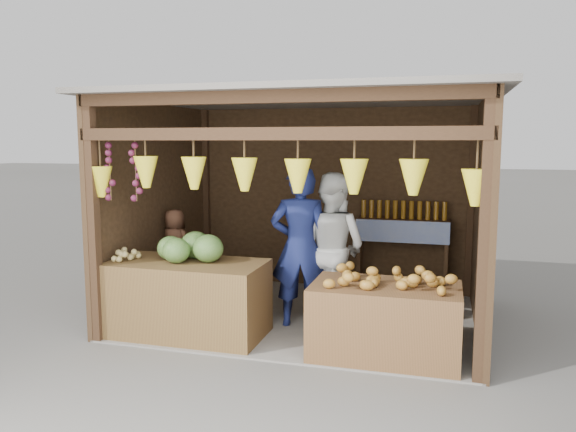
# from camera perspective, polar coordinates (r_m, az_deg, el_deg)

# --- Properties ---
(ground) EXTENTS (80.00, 80.00, 0.00)m
(ground) POSITION_cam_1_polar(r_m,az_deg,el_deg) (6.99, 1.81, -10.14)
(ground) COLOR #514F49
(ground) RESTS_ON ground
(stall_structure) EXTENTS (4.30, 3.30, 2.66)m
(stall_structure) POSITION_cam_1_polar(r_m,az_deg,el_deg) (6.64, 1.51, 3.58)
(stall_structure) COLOR slate
(stall_structure) RESTS_ON ground
(back_shelf) EXTENTS (1.25, 0.32, 1.32)m
(back_shelf) POSITION_cam_1_polar(r_m,az_deg,el_deg) (7.87, 11.57, -1.75)
(back_shelf) COLOR #382314
(back_shelf) RESTS_ON ground
(counter_left) EXTENTS (1.70, 0.85, 0.83)m
(counter_left) POSITION_cam_1_polar(r_m,az_deg,el_deg) (6.31, -10.18, -8.29)
(counter_left) COLOR #4F351A
(counter_left) RESTS_ON ground
(counter_right) EXTENTS (1.44, 0.85, 0.73)m
(counter_right) POSITION_cam_1_polar(r_m,az_deg,el_deg) (5.71, 9.82, -10.50)
(counter_right) COLOR #54391C
(counter_right) RESTS_ON ground
(stool) EXTENTS (0.32, 0.32, 0.30)m
(stool) POSITION_cam_1_polar(r_m,az_deg,el_deg) (7.61, -11.26, -7.63)
(stool) COLOR black
(stool) RESTS_ON ground
(man_standing) EXTENTS (0.75, 0.57, 1.86)m
(man_standing) POSITION_cam_1_polar(r_m,az_deg,el_deg) (6.40, 1.24, -3.21)
(man_standing) COLOR #141C4D
(man_standing) RESTS_ON ground
(woman_standing) EXTENTS (1.06, 0.97, 1.78)m
(woman_standing) POSITION_cam_1_polar(r_m,az_deg,el_deg) (6.59, 4.52, -3.28)
(woman_standing) COLOR silver
(woman_standing) RESTS_ON ground
(vendor_seated) EXTENTS (0.53, 0.41, 0.96)m
(vendor_seated) POSITION_cam_1_polar(r_m,az_deg,el_deg) (7.47, -11.38, -2.95)
(vendor_seated) COLOR brown
(vendor_seated) RESTS_ON stool
(melon_pile) EXTENTS (1.00, 0.50, 0.32)m
(melon_pile) POSITION_cam_1_polar(r_m,az_deg,el_deg) (6.22, -10.30, -3.09)
(melon_pile) COLOR #164612
(melon_pile) RESTS_ON counter_left
(tanfruit_pile) EXTENTS (0.34, 0.40, 0.13)m
(tanfruit_pile) POSITION_cam_1_polar(r_m,az_deg,el_deg) (6.44, -15.96, -3.75)
(tanfruit_pile) COLOR #998A47
(tanfruit_pile) RESTS_ON counter_left
(mango_pile) EXTENTS (1.40, 0.64, 0.22)m
(mango_pile) POSITION_cam_1_polar(r_m,az_deg,el_deg) (5.55, 10.26, -5.94)
(mango_pile) COLOR #C04719
(mango_pile) RESTS_ON counter_right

